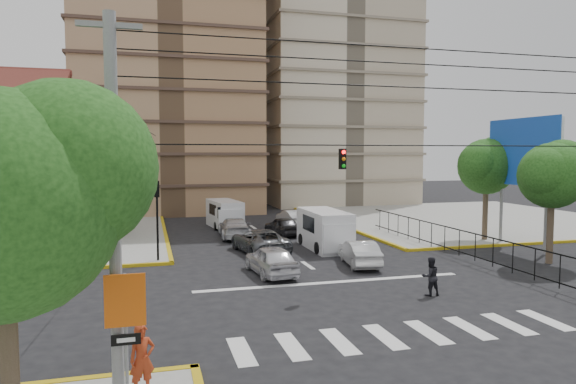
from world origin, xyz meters
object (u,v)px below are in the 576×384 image
object	(u,v)px
van_right_lane	(326,231)
car_silver_front_left	(271,260)
van_left_lane	(225,215)
car_white_front_right	(359,253)
district_sign	(125,313)
pedestrian_sw_corner	(142,359)
traffic_light_nw	(157,207)
pedestrian_crosswalk	(430,276)

from	to	relation	value
van_right_lane	car_silver_front_left	bearing A→B (deg)	-130.71
van_left_lane	car_white_front_right	size ratio (longest dim) A/B	1.22
van_left_lane	district_sign	bearing A→B (deg)	-110.21
pedestrian_sw_corner	car_white_front_right	bearing A→B (deg)	31.80
car_silver_front_left	district_sign	bearing A→B (deg)	57.79
van_right_lane	car_white_front_right	size ratio (longest dim) A/B	1.29
traffic_light_nw	pedestrian_sw_corner	xyz separation A→B (m)	(-0.68, -16.18, -2.10)
car_white_front_right	car_silver_front_left	bearing A→B (deg)	17.24
district_sign	pedestrian_sw_corner	bearing A→B (deg)	69.35
district_sign	van_left_lane	xyz separation A→B (m)	(6.54, 29.45, -1.38)
district_sign	traffic_light_nw	bearing A→B (deg)	86.64
car_white_front_right	pedestrian_crosswalk	size ratio (longest dim) A/B	2.53
traffic_light_nw	car_white_front_right	size ratio (longest dim) A/B	1.05
district_sign	pedestrian_sw_corner	world-z (taller)	district_sign
car_white_front_right	traffic_light_nw	bearing A→B (deg)	-10.32
traffic_light_nw	district_sign	distance (m)	17.08
district_sign	pedestrian_crosswalk	xyz separation A→B (m)	(12.06, 7.24, -1.63)
car_silver_front_left	traffic_light_nw	bearing A→B (deg)	-44.28
pedestrian_sw_corner	car_silver_front_left	bearing A→B (deg)	46.09
traffic_light_nw	pedestrian_crosswalk	distance (m)	14.95
pedestrian_crosswalk	pedestrian_sw_corner	bearing A→B (deg)	28.15
car_white_front_right	district_sign	bearing A→B (deg)	57.98
traffic_light_nw	pedestrian_sw_corner	distance (m)	16.33
pedestrian_sw_corner	district_sign	bearing A→B (deg)	-127.41
van_right_lane	car_silver_front_left	size ratio (longest dim) A/B	1.23
traffic_light_nw	district_sign	world-z (taller)	traffic_light_nw
van_right_lane	car_white_front_right	bearing A→B (deg)	-88.18
car_silver_front_left	van_left_lane	bearing A→B (deg)	-95.99
van_right_lane	car_silver_front_left	xyz separation A→B (m)	(-4.93, -5.73, -0.43)
van_left_lane	pedestrian_sw_corner	xyz separation A→B (m)	(-6.22, -28.59, -0.06)
district_sign	pedestrian_crosswalk	bearing A→B (deg)	30.99
car_silver_front_left	pedestrian_crosswalk	xyz separation A→B (m)	(5.66, -5.46, 0.08)
van_left_lane	pedestrian_crosswalk	bearing A→B (deg)	-83.72
district_sign	van_right_lane	world-z (taller)	district_sign
car_silver_front_left	pedestrian_sw_corner	size ratio (longest dim) A/B	2.54
district_sign	car_white_front_right	distance (m)	17.81
car_silver_front_left	car_white_front_right	size ratio (longest dim) A/B	1.05
car_silver_front_left	pedestrian_crosswalk	world-z (taller)	pedestrian_crosswalk
pedestrian_sw_corner	pedestrian_crosswalk	world-z (taller)	pedestrian_sw_corner
van_right_lane	district_sign	bearing A→B (deg)	-121.58
traffic_light_nw	district_sign	bearing A→B (deg)	-93.36
van_left_lane	car_white_front_right	world-z (taller)	van_left_lane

